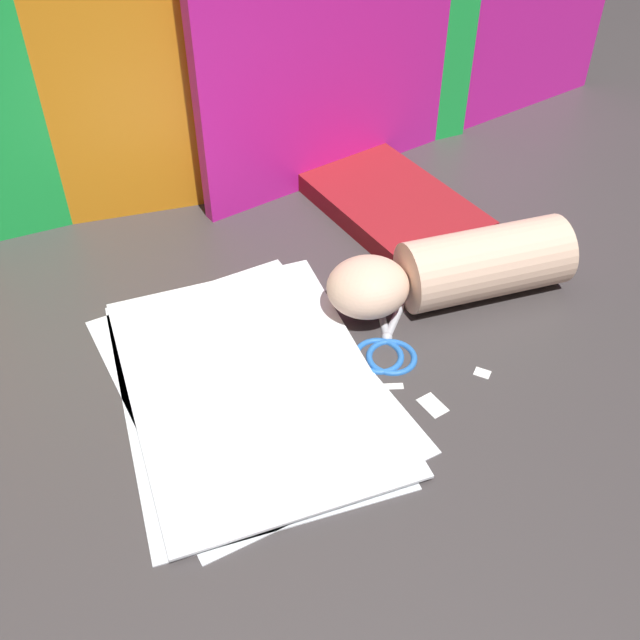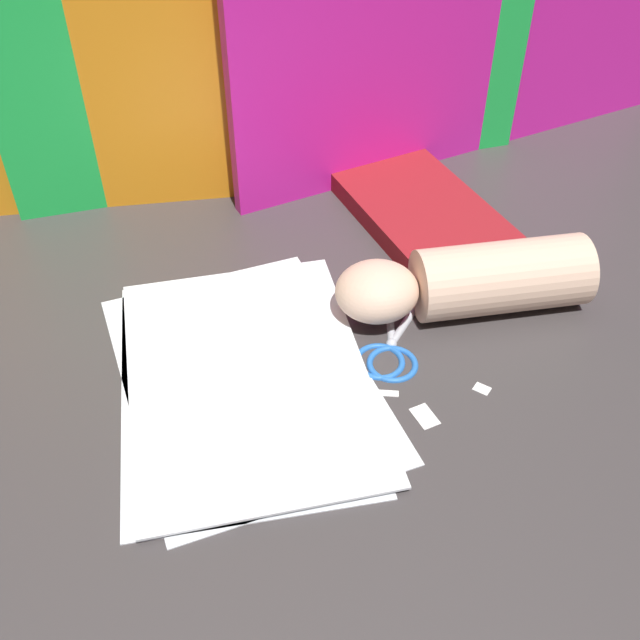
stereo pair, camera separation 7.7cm
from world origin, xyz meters
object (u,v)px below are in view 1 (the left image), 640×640
(book_closed, at_px, (392,204))
(scissors, at_px, (387,336))
(paper_stack, at_px, (248,383))
(hand_forearm, at_px, (453,269))

(book_closed, relative_size, scissors, 1.46)
(paper_stack, relative_size, hand_forearm, 1.27)
(scissors, xyz_separation_m, hand_forearm, (0.10, 0.04, 0.04))
(book_closed, relative_size, hand_forearm, 0.92)
(scissors, relative_size, hand_forearm, 0.63)
(scissors, bearing_deg, book_closed, 61.43)
(paper_stack, distance_m, book_closed, 0.37)
(paper_stack, distance_m, hand_forearm, 0.28)
(paper_stack, relative_size, scissors, 2.03)
(scissors, bearing_deg, hand_forearm, 19.13)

